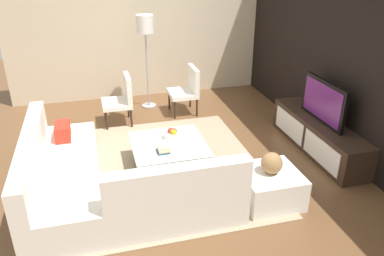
{
  "coord_description": "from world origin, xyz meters",
  "views": [
    {
      "loc": [
        4.58,
        -0.82,
        2.87
      ],
      "look_at": [
        -0.06,
        0.43,
        0.59
      ],
      "focal_mm": 36.15,
      "sensor_mm": 36.0,
      "label": 1
    }
  ],
  "objects_px": {
    "media_console": "(318,136)",
    "accent_chair_far": "(188,87)",
    "coffee_table": "(169,155)",
    "television": "(323,101)",
    "fruit_bowl": "(173,134)",
    "sectional_couch": "(102,183)",
    "accent_chair_near": "(122,97)",
    "book_stack": "(163,149)",
    "ottoman": "(269,186)",
    "floor_lamp": "(145,30)",
    "decorative_ball": "(272,163)"
  },
  "relations": [
    {
      "from": "coffee_table",
      "to": "decorative_ball",
      "type": "height_order",
      "value": "decorative_ball"
    },
    {
      "from": "sectional_couch",
      "to": "ottoman",
      "type": "height_order",
      "value": "sectional_couch"
    },
    {
      "from": "coffee_table",
      "to": "floor_lamp",
      "type": "bearing_deg",
      "value": 177.65
    },
    {
      "from": "accent_chair_near",
      "to": "ottoman",
      "type": "distance_m",
      "value": 3.19
    },
    {
      "from": "television",
      "to": "floor_lamp",
      "type": "xyz_separation_m",
      "value": [
        -2.48,
        -2.2,
        0.67
      ]
    },
    {
      "from": "accent_chair_far",
      "to": "ottoman",
      "type": "bearing_deg",
      "value": -3.19
    },
    {
      "from": "accent_chair_near",
      "to": "ottoman",
      "type": "relative_size",
      "value": 1.24
    },
    {
      "from": "accent_chair_near",
      "to": "book_stack",
      "type": "bearing_deg",
      "value": 1.76
    },
    {
      "from": "floor_lamp",
      "to": "book_stack",
      "type": "bearing_deg",
      "value": -4.73
    },
    {
      "from": "sectional_couch",
      "to": "accent_chair_far",
      "type": "relative_size",
      "value": 2.79
    },
    {
      "from": "coffee_table",
      "to": "accent_chair_far",
      "type": "bearing_deg",
      "value": 158.13
    },
    {
      "from": "media_console",
      "to": "fruit_bowl",
      "type": "height_order",
      "value": "fruit_bowl"
    },
    {
      "from": "television",
      "to": "fruit_bowl",
      "type": "height_order",
      "value": "television"
    },
    {
      "from": "media_console",
      "to": "accent_chair_far",
      "type": "xyz_separation_m",
      "value": [
        -2.0,
        -1.54,
        0.24
      ]
    },
    {
      "from": "television",
      "to": "accent_chair_far",
      "type": "distance_m",
      "value": 2.54
    },
    {
      "from": "accent_chair_near",
      "to": "television",
      "type": "bearing_deg",
      "value": 48.36
    },
    {
      "from": "media_console",
      "to": "sectional_couch",
      "type": "distance_m",
      "value": 3.28
    },
    {
      "from": "sectional_couch",
      "to": "coffee_table",
      "type": "xyz_separation_m",
      "value": [
        -0.62,
        0.95,
        -0.09
      ]
    },
    {
      "from": "media_console",
      "to": "sectional_couch",
      "type": "relative_size",
      "value": 0.84
    },
    {
      "from": "television",
      "to": "floor_lamp",
      "type": "relative_size",
      "value": 0.59
    },
    {
      "from": "ottoman",
      "to": "accent_chair_far",
      "type": "relative_size",
      "value": 0.8
    },
    {
      "from": "floor_lamp",
      "to": "book_stack",
      "type": "relative_size",
      "value": 8.7
    },
    {
      "from": "accent_chair_far",
      "to": "book_stack",
      "type": "height_order",
      "value": "accent_chair_far"
    },
    {
      "from": "floor_lamp",
      "to": "coffee_table",
      "type": "bearing_deg",
      "value": -2.35
    },
    {
      "from": "sectional_couch",
      "to": "ottoman",
      "type": "distance_m",
      "value": 2.03
    },
    {
      "from": "accent_chair_near",
      "to": "fruit_bowl",
      "type": "bearing_deg",
      "value": 11.84
    },
    {
      "from": "sectional_couch",
      "to": "accent_chair_far",
      "type": "xyz_separation_m",
      "value": [
        -2.52,
        1.71,
        0.2
      ]
    },
    {
      "from": "ottoman",
      "to": "fruit_bowl",
      "type": "xyz_separation_m",
      "value": [
        -1.28,
        -0.92,
        0.23
      ]
    },
    {
      "from": "media_console",
      "to": "ottoman",
      "type": "relative_size",
      "value": 2.89
    },
    {
      "from": "media_console",
      "to": "sectional_couch",
      "type": "xyz_separation_m",
      "value": [
        0.52,
        -3.24,
        0.04
      ]
    },
    {
      "from": "floor_lamp",
      "to": "decorative_ball",
      "type": "height_order",
      "value": "floor_lamp"
    },
    {
      "from": "accent_chair_near",
      "to": "decorative_ball",
      "type": "distance_m",
      "value": 3.17
    },
    {
      "from": "accent_chair_near",
      "to": "accent_chair_far",
      "type": "relative_size",
      "value": 1.0
    },
    {
      "from": "sectional_couch",
      "to": "decorative_ball",
      "type": "distance_m",
      "value": 2.04
    },
    {
      "from": "media_console",
      "to": "television",
      "type": "relative_size",
      "value": 1.96
    },
    {
      "from": "floor_lamp",
      "to": "ottoman",
      "type": "relative_size",
      "value": 2.51
    },
    {
      "from": "television",
      "to": "coffee_table",
      "type": "relative_size",
      "value": 1.01
    },
    {
      "from": "ottoman",
      "to": "accent_chair_far",
      "type": "xyz_separation_m",
      "value": [
        -2.99,
        -0.26,
        0.29
      ]
    },
    {
      "from": "television",
      "to": "coffee_table",
      "type": "bearing_deg",
      "value": -92.49
    },
    {
      "from": "fruit_bowl",
      "to": "accent_chair_far",
      "type": "height_order",
      "value": "accent_chair_far"
    },
    {
      "from": "accent_chair_near",
      "to": "decorative_ball",
      "type": "bearing_deg",
      "value": 19.53
    },
    {
      "from": "sectional_couch",
      "to": "fruit_bowl",
      "type": "height_order",
      "value": "sectional_couch"
    },
    {
      "from": "ottoman",
      "to": "book_stack",
      "type": "distance_m",
      "value": 1.45
    },
    {
      "from": "accent_chair_near",
      "to": "accent_chair_far",
      "type": "height_order",
      "value": "same"
    },
    {
      "from": "accent_chair_near",
      "to": "book_stack",
      "type": "xyz_separation_m",
      "value": [
        1.93,
        0.35,
        -0.07
      ]
    },
    {
      "from": "coffee_table",
      "to": "accent_chair_near",
      "type": "distance_m",
      "value": 1.79
    },
    {
      "from": "floor_lamp",
      "to": "accent_chair_far",
      "type": "bearing_deg",
      "value": 53.98
    },
    {
      "from": "accent_chair_far",
      "to": "book_stack",
      "type": "distance_m",
      "value": 2.29
    },
    {
      "from": "media_console",
      "to": "fruit_bowl",
      "type": "xyz_separation_m",
      "value": [
        -0.28,
        -2.2,
        0.18
      ]
    },
    {
      "from": "fruit_bowl",
      "to": "decorative_ball",
      "type": "distance_m",
      "value": 1.58
    }
  ]
}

